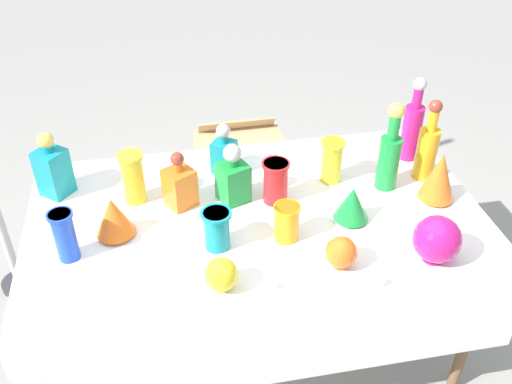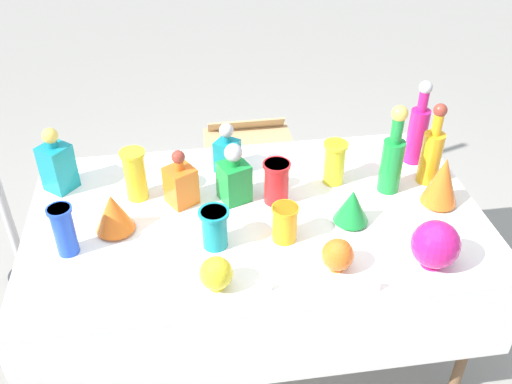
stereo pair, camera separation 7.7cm
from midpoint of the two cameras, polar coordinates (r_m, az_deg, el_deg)
name	(u,v)px [view 2 (the right image)]	position (r m, az deg, el deg)	size (l,w,h in m)	color
ground_plane	(256,339)	(2.78, 0.82, -14.52)	(40.00, 40.00, 0.00)	gray
display_table	(258,231)	(2.26, 1.13, -3.96)	(1.78, 1.04, 0.76)	white
tall_bottle_0	(418,130)	(2.59, 16.70, 5.98)	(0.08, 0.08, 0.39)	#C61972
tall_bottle_1	(432,152)	(2.47, 18.01, 3.83)	(0.09, 0.09, 0.36)	orange
tall_bottle_2	(393,157)	(2.36, 14.41, 3.40)	(0.09, 0.09, 0.39)	#198C38
square_decanter_0	(181,183)	(2.27, -6.58, 0.89)	(0.14, 0.14, 0.24)	orange
square_decanter_1	(234,177)	(2.26, -1.24, 1.52)	(0.14, 0.14, 0.26)	#198C38
square_decanter_2	(57,164)	(2.45, -18.44, 2.66)	(0.15, 0.15, 0.28)	teal
square_decanter_3	(227,151)	(2.45, -2.01, 4.08)	(0.13, 0.13, 0.23)	teal
slender_vase_0	(334,161)	(2.39, 8.77, 3.03)	(0.10, 0.10, 0.19)	yellow
slender_vase_1	(135,173)	(2.31, -11.08, 1.82)	(0.10, 0.10, 0.22)	yellow
slender_vase_2	(64,229)	(2.10, -17.69, -3.55)	(0.09, 0.09, 0.20)	blue
slender_vase_3	(276,181)	(2.26, 3.03, 1.09)	(0.11, 0.11, 0.18)	red
slender_vase_4	(215,227)	(2.05, -3.10, -3.51)	(0.11, 0.11, 0.15)	teal
slender_vase_5	(285,222)	(2.08, 3.95, -3.02)	(0.10, 0.10, 0.15)	orange
fluted_vase_0	(113,212)	(2.17, -13.11, -2.02)	(0.15, 0.15, 0.16)	orange
fluted_vase_1	(442,181)	(2.36, 19.03, 1.05)	(0.14, 0.14, 0.21)	orange
fluted_vase_2	(352,206)	(2.19, 10.57, -1.41)	(0.14, 0.14, 0.15)	#198C38
round_bowl_0	(216,273)	(1.90, -2.85, -8.15)	(0.11, 0.11, 0.12)	yellow
round_bowl_1	(338,255)	(1.99, 9.26, -6.23)	(0.11, 0.11, 0.12)	orange
round_bowl_2	(435,244)	(2.07, 18.53, -5.01)	(0.17, 0.17, 0.18)	#C61972
price_tag_left	(372,285)	(1.96, 12.62, -9.10)	(0.05, 0.01, 0.04)	white
price_tag_center	(264,286)	(1.92, 1.93, -9.37)	(0.05, 0.01, 0.04)	white
cardboard_box_behind_left	(249,161)	(3.65, -0.14, 3.15)	(0.55, 0.34, 0.42)	tan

